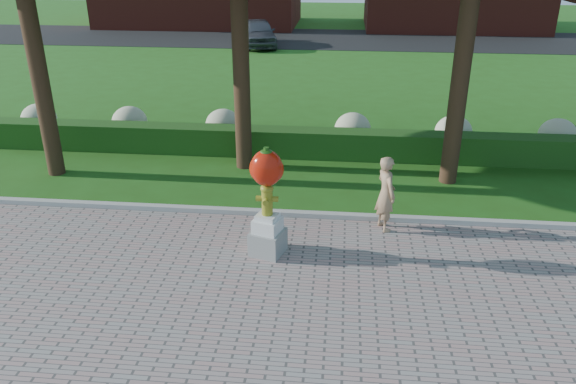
# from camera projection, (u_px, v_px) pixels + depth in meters

# --- Properties ---
(ground) EXTENTS (100.00, 100.00, 0.00)m
(ground) POSITION_uv_depth(u_px,v_px,m) (297.00, 293.00, 10.11)
(ground) COLOR #235415
(ground) RESTS_ON ground
(curb) EXTENTS (40.00, 0.18, 0.15)m
(curb) POSITION_uv_depth(u_px,v_px,m) (308.00, 215.00, 12.80)
(curb) COLOR #ADADA5
(curb) RESTS_ON ground
(lawn_hedge) EXTENTS (24.00, 0.70, 0.80)m
(lawn_hedge) POSITION_uv_depth(u_px,v_px,m) (318.00, 143.00, 16.29)
(lawn_hedge) COLOR #1E4413
(lawn_hedge) RESTS_ON ground
(hydrangea_row) EXTENTS (20.10, 1.10, 0.99)m
(hydrangea_row) POSITION_uv_depth(u_px,v_px,m) (338.00, 128.00, 17.08)
(hydrangea_row) COLOR beige
(hydrangea_row) RESTS_ON ground
(street) EXTENTS (50.00, 8.00, 0.02)m
(street) POSITION_uv_depth(u_px,v_px,m) (335.00, 39.00, 35.47)
(street) COLOR black
(street) RESTS_ON ground
(hydrant_sculpture) EXTENTS (0.76, 0.76, 2.26)m
(hydrant_sculpture) POSITION_uv_depth(u_px,v_px,m) (267.00, 199.00, 10.85)
(hydrant_sculpture) COLOR gray
(hydrant_sculpture) RESTS_ON walkway
(woman) EXTENTS (0.61, 0.72, 1.67)m
(woman) POSITION_uv_depth(u_px,v_px,m) (386.00, 193.00, 11.95)
(woman) COLOR #A4805D
(woman) RESTS_ON walkway
(parked_car) EXTENTS (2.88, 4.83, 1.54)m
(parked_car) POSITION_uv_depth(u_px,v_px,m) (258.00, 32.00, 32.84)
(parked_car) COLOR #45474D
(parked_car) RESTS_ON street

